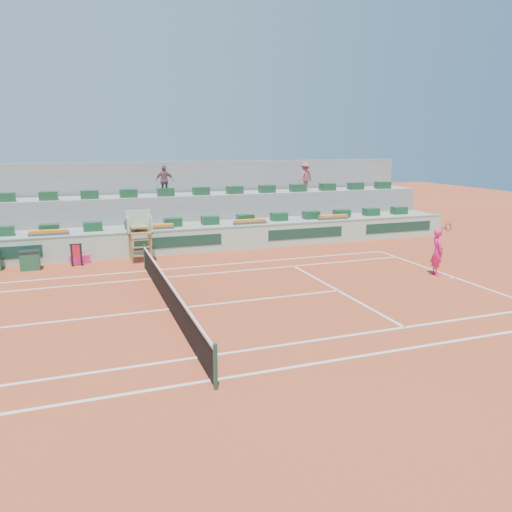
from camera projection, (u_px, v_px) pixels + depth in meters
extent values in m
plane|color=#A13B1F|center=(169.00, 309.00, 16.72)|extent=(90.00, 90.00, 0.00)
cube|color=#959593|center=(133.00, 237.00, 26.41)|extent=(36.00, 4.00, 1.20)
cube|color=#959593|center=(129.00, 220.00, 27.73)|extent=(36.00, 2.40, 2.60)
cube|color=#959593|center=(125.00, 201.00, 29.00)|extent=(36.00, 0.40, 4.40)
cube|color=#F31F7C|center=(80.00, 259.00, 23.16)|extent=(0.89, 0.40, 0.40)
imported|color=#754E59|center=(165.00, 181.00, 27.41)|extent=(1.04, 0.58, 1.69)
imported|color=#A2515A|center=(305.00, 177.00, 30.47)|extent=(1.29, 1.05, 1.74)
cube|color=silver|center=(455.00, 278.00, 20.65)|extent=(0.12, 10.97, 0.01)
cube|color=silver|center=(211.00, 380.00, 11.69)|extent=(23.77, 0.12, 0.01)
cube|color=silver|center=(147.00, 271.00, 21.76)|extent=(23.77, 0.12, 0.01)
cube|color=silver|center=(197.00, 357.00, 12.95)|extent=(23.77, 0.12, 0.01)
cube|color=silver|center=(151.00, 279.00, 20.50)|extent=(23.77, 0.12, 0.01)
cube|color=silver|center=(338.00, 291.00, 18.84)|extent=(0.12, 8.23, 0.01)
cube|color=silver|center=(169.00, 309.00, 16.72)|extent=(12.80, 0.12, 0.01)
cube|color=silver|center=(452.00, 278.00, 20.60)|extent=(0.30, 0.12, 0.01)
cube|color=black|center=(169.00, 296.00, 16.62)|extent=(0.03, 11.87, 0.92)
cube|color=silver|center=(168.00, 282.00, 16.51)|extent=(0.06, 11.87, 0.07)
cylinder|color=#1B412F|center=(215.00, 367.00, 11.16)|extent=(0.10, 0.10, 1.10)
cylinder|color=#1B412F|center=(145.00, 257.00, 22.05)|extent=(0.10, 0.10, 1.10)
cube|color=#A7D3BA|center=(138.00, 245.00, 24.40)|extent=(36.00, 0.30, 1.20)
cube|color=#7BA591|center=(137.00, 232.00, 24.26)|extent=(36.00, 0.34, 0.06)
cube|color=#153B2C|center=(179.00, 242.00, 24.90)|extent=(4.40, 0.02, 0.56)
cube|color=#153B2C|center=(306.00, 233.00, 27.21)|extent=(4.40, 0.02, 0.56)
cube|color=#153B2C|center=(399.00, 227.00, 29.19)|extent=(4.40, 0.02, 0.56)
cube|color=olive|center=(132.00, 250.00, 22.90)|extent=(0.08, 0.08, 1.35)
cube|color=olive|center=(151.00, 248.00, 23.20)|extent=(0.08, 0.08, 1.35)
cube|color=olive|center=(130.00, 247.00, 23.54)|extent=(0.08, 0.08, 1.35)
cube|color=olive|center=(149.00, 245.00, 23.84)|extent=(0.08, 0.08, 1.35)
cube|color=olive|center=(140.00, 232.00, 23.21)|extent=(1.10, 0.90, 0.08)
cube|color=#A7D3BA|center=(138.00, 220.00, 23.45)|extent=(1.10, 0.08, 1.00)
cube|color=#A7D3BA|center=(128.00, 225.00, 22.96)|extent=(0.06, 0.90, 0.80)
cube|color=#A7D3BA|center=(151.00, 224.00, 23.30)|extent=(0.06, 0.90, 0.80)
cube|color=olive|center=(139.00, 227.00, 23.25)|extent=(0.80, 0.60, 0.08)
cube|color=olive|center=(142.00, 256.00, 23.12)|extent=(0.90, 0.08, 0.06)
cube|color=olive|center=(141.00, 247.00, 23.03)|extent=(0.90, 0.08, 0.06)
cube|color=olive|center=(141.00, 240.00, 22.95)|extent=(0.90, 0.08, 0.06)
cube|color=#184828|center=(4.00, 231.00, 23.43)|extent=(0.90, 0.60, 0.44)
cube|color=#184828|center=(49.00, 229.00, 24.09)|extent=(0.90, 0.60, 0.44)
cube|color=#184828|center=(93.00, 226.00, 24.75)|extent=(0.90, 0.60, 0.44)
cube|color=#184828|center=(134.00, 224.00, 25.41)|extent=(0.90, 0.60, 0.44)
cube|color=#184828|center=(173.00, 222.00, 26.07)|extent=(0.90, 0.60, 0.44)
cube|color=#184828|center=(210.00, 220.00, 26.73)|extent=(0.90, 0.60, 0.44)
cube|color=#184828|center=(245.00, 218.00, 27.39)|extent=(0.90, 0.60, 0.44)
cube|color=#184828|center=(279.00, 217.00, 28.05)|extent=(0.90, 0.60, 0.44)
cube|color=#184828|center=(311.00, 215.00, 28.71)|extent=(0.90, 0.60, 0.44)
cube|color=#184828|center=(342.00, 213.00, 29.37)|extent=(0.90, 0.60, 0.44)
cube|color=#184828|center=(371.00, 212.00, 30.03)|extent=(0.90, 0.60, 0.44)
cube|color=#184828|center=(399.00, 210.00, 30.69)|extent=(0.90, 0.60, 0.44)
cube|color=#184828|center=(5.00, 197.00, 24.86)|extent=(0.90, 0.60, 0.44)
cube|color=#184828|center=(48.00, 196.00, 25.52)|extent=(0.90, 0.60, 0.44)
cube|color=#184828|center=(89.00, 195.00, 26.18)|extent=(0.90, 0.60, 0.44)
cube|color=#184828|center=(128.00, 193.00, 26.84)|extent=(0.90, 0.60, 0.44)
cube|color=#184828|center=(166.00, 192.00, 27.50)|extent=(0.90, 0.60, 0.44)
cube|color=#184828|center=(201.00, 191.00, 28.17)|extent=(0.90, 0.60, 0.44)
cube|color=#184828|center=(235.00, 190.00, 28.83)|extent=(0.90, 0.60, 0.44)
cube|color=#184828|center=(267.00, 189.00, 29.49)|extent=(0.90, 0.60, 0.44)
cube|color=#184828|center=(298.00, 188.00, 30.15)|extent=(0.90, 0.60, 0.44)
cube|color=#184828|center=(327.00, 187.00, 30.81)|extent=(0.90, 0.60, 0.44)
cube|color=#184828|center=(356.00, 186.00, 31.47)|extent=(0.90, 0.60, 0.44)
cube|color=#184828|center=(383.00, 185.00, 32.13)|extent=(0.90, 0.60, 0.44)
cube|color=#4E4E4E|center=(49.00, 234.00, 23.38)|extent=(1.80, 0.36, 0.16)
cube|color=orange|center=(49.00, 231.00, 23.35)|extent=(1.70, 0.32, 0.12)
cube|color=#4E4E4E|center=(156.00, 228.00, 25.03)|extent=(1.80, 0.36, 0.16)
cube|color=orange|center=(156.00, 226.00, 25.00)|extent=(1.70, 0.32, 0.12)
cube|color=#4E4E4E|center=(250.00, 223.00, 26.69)|extent=(1.80, 0.36, 0.16)
cube|color=orange|center=(250.00, 220.00, 26.65)|extent=(1.70, 0.32, 0.12)
cube|color=#4E4E4E|center=(333.00, 218.00, 28.34)|extent=(1.80, 0.36, 0.16)
cube|color=orange|center=(333.00, 216.00, 28.31)|extent=(1.70, 0.32, 0.12)
cube|color=#1A5033|center=(30.00, 261.00, 21.96)|extent=(0.80, 0.68, 0.80)
cube|color=black|center=(29.00, 251.00, 21.86)|extent=(0.84, 0.73, 0.04)
cube|color=black|center=(72.00, 256.00, 22.48)|extent=(0.09, 0.09, 1.00)
cube|color=black|center=(81.00, 255.00, 22.61)|extent=(0.09, 0.09, 1.00)
cube|color=black|center=(76.00, 244.00, 22.44)|extent=(0.53, 0.07, 0.06)
cube|color=red|center=(76.00, 251.00, 22.48)|extent=(0.39, 0.04, 0.56)
imported|color=#F31F7C|center=(437.00, 252.00, 20.95)|extent=(0.67, 0.83, 1.98)
cylinder|color=black|center=(444.00, 228.00, 20.44)|extent=(0.03, 0.35, 0.09)
torus|color=black|center=(448.00, 227.00, 20.23)|extent=(0.31, 0.08, 0.31)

